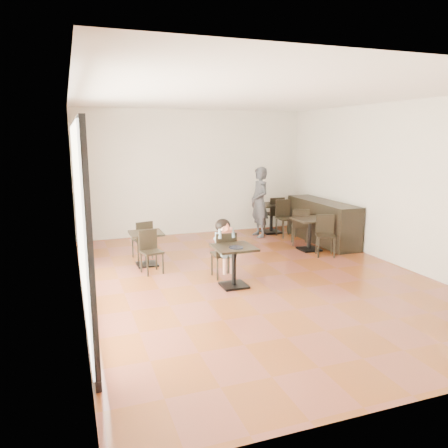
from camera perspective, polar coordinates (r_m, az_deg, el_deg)
name	(u,v)px	position (r m, az deg, el deg)	size (l,w,h in m)	color
floor	(255,278)	(8.04, 4.04, -7.02)	(6.00, 8.00, 0.01)	brown
ceiling	(257,96)	(7.65, 4.39, 16.36)	(6.00, 8.00, 0.01)	white
wall_back	(194,173)	(11.43, -3.99, 6.71)	(6.00, 0.01, 3.20)	beige
wall_front	(435,242)	(4.39, 25.87, -2.14)	(6.00, 0.01, 3.20)	beige
wall_left	(76,199)	(7.03, -18.80, 3.13)	(0.01, 8.00, 3.20)	beige
wall_right	(395,184)	(9.30, 21.42, 4.86)	(0.01, 8.00, 3.20)	beige
storefront_window	(80,217)	(6.56, -18.33, 0.84)	(0.04, 4.50, 2.60)	white
child_table	(234,267)	(7.47, 1.30, -5.58)	(0.67, 0.67, 0.71)	black
child_chair	(223,254)	(7.94, -0.12, -3.99)	(0.38, 0.38, 0.85)	black
child	(223,248)	(7.92, -0.12, -3.22)	(0.38, 0.54, 1.07)	gray
plate	(236,247)	(7.28, 1.60, -3.07)	(0.24, 0.24, 0.01)	black
pizza_slice	(227,229)	(7.65, 0.35, -0.71)	(0.25, 0.19, 0.06)	tan
adult_patron	(259,202)	(11.10, 4.66, 2.86)	(0.65, 0.42, 1.77)	#3B3B40
cafe_table_mid	(310,234)	(10.01, 11.12, -1.33)	(0.69, 0.69, 0.73)	black
cafe_table_left	(147,249)	(8.82, -10.07, -3.21)	(0.63, 0.63, 0.67)	black
cafe_table_back	(271,218)	(11.66, 6.19, 0.75)	(0.73, 0.73, 0.77)	black
chair_mid_a	(300,226)	(10.49, 9.90, -0.28)	(0.39, 0.39, 0.87)	black
chair_mid_b	(326,236)	(9.57, 13.14, -1.55)	(0.39, 0.39, 0.87)	black
chair_left_a	(142,239)	(9.33, -10.66, -1.99)	(0.36, 0.36, 0.81)	black
chair_left_b	(152,252)	(8.28, -9.43, -3.67)	(0.36, 0.36, 0.81)	black
chair_back_a	(274,214)	(11.86, 6.52, 1.31)	(0.42, 0.42, 0.93)	black
chair_back_b	(286,219)	(11.23, 8.14, 0.70)	(0.42, 0.42, 0.93)	black
service_counter	(322,221)	(10.84, 12.68, 0.33)	(0.60, 2.40, 1.00)	black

